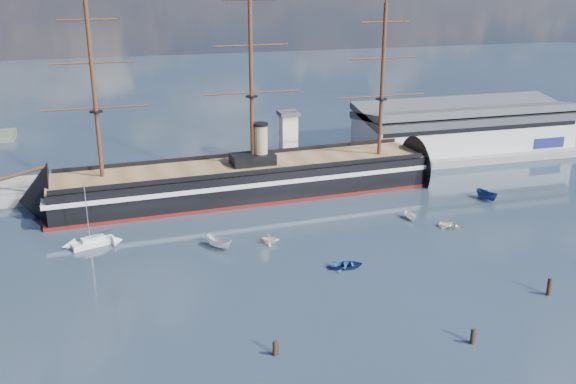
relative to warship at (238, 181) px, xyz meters
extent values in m
plane|color=#202D36|center=(13.17, -20.00, -4.04)|extent=(600.00, 600.00, 0.00)
cube|color=slate|center=(23.17, 16.00, -4.04)|extent=(180.00, 18.00, 2.00)
cube|color=#B7BABC|center=(71.17, 20.00, 2.96)|extent=(62.00, 20.00, 10.00)
cube|color=#3F4247|center=(71.17, 20.00, 8.56)|extent=(63.00, 21.00, 2.00)
cube|color=silver|center=(16.17, 13.00, 4.96)|extent=(4.00, 4.00, 14.00)
cube|color=#3F4247|center=(16.17, 13.00, 12.46)|extent=(5.00, 5.00, 1.00)
cube|color=black|center=(1.73, 0.00, -0.04)|extent=(88.74, 20.77, 7.00)
cube|color=silver|center=(1.73, 0.00, 1.16)|extent=(90.75, 21.12, 1.00)
cube|color=#58110E|center=(1.73, 0.00, -3.69)|extent=(90.75, 21.08, 0.90)
cone|color=black|center=(-44.77, 0.00, -0.34)|extent=(14.83, 16.42, 15.68)
cone|color=black|center=(48.23, 0.00, -0.34)|extent=(11.84, 16.26, 15.68)
cube|color=brown|center=(1.73, 0.00, 3.56)|extent=(88.67, 19.50, 0.40)
cube|color=black|center=(3.73, 0.00, 4.96)|extent=(10.31, 6.54, 2.50)
cylinder|color=#9F8762|center=(5.73, 0.00, 8.46)|extent=(3.20, 3.20, 9.00)
cylinder|color=#381E0F|center=(-50.27, 0.00, 4.96)|extent=(17.76, 1.67, 4.43)
cylinder|color=#381E0F|center=(-30.27, 0.00, 22.76)|extent=(0.90, 0.90, 38.00)
cylinder|color=#381E0F|center=(3.73, 0.00, 24.76)|extent=(0.90, 0.90, 42.00)
cylinder|color=#381E0F|center=(35.73, 0.00, 21.76)|extent=(0.90, 0.90, 36.00)
cube|color=silver|center=(-32.92, -20.33, -3.49)|extent=(8.54, 4.90, 1.09)
cube|color=silver|center=(-32.92, -20.33, -2.62)|extent=(4.70, 3.06, 0.87)
cylinder|color=#B2B2B7|center=(-33.47, -20.33, 3.07)|extent=(0.17, 0.17, 12.02)
imported|color=silver|center=(-9.60, -28.38, -4.04)|extent=(7.87, 6.25, 3.01)
imported|color=navy|center=(10.90, -43.19, -4.04)|extent=(2.01, 3.91, 1.74)
imported|color=silver|center=(32.56, -24.81, -4.04)|extent=(4.97, 1.93, 1.97)
imported|color=white|center=(0.34, -28.77, -4.04)|extent=(5.05, 6.67, 2.24)
imported|color=beige|center=(38.69, -31.43, -4.04)|extent=(3.10, 3.32, 1.52)
imported|color=navy|center=(55.36, -18.15, -4.04)|extent=(7.46, 4.44, 2.81)
cylinder|color=black|center=(-8.68, -66.41, -4.04)|extent=(0.64, 0.64, 2.95)
cylinder|color=black|center=(19.26, -71.38, -4.04)|extent=(0.64, 0.64, 3.08)
cylinder|color=black|center=(39.12, -61.94, -4.04)|extent=(0.64, 0.64, 3.76)
camera|label=1|loc=(-28.18, -140.77, 46.41)|focal=40.00mm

